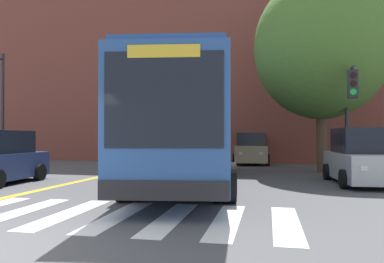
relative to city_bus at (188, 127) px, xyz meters
The scene contains 10 objects.
crosswalk 6.03m from the city_bus, 102.07° to the right, with size 9.50×3.43×0.01m.
lane_line_yellow_inner 9.54m from the city_bus, 115.51° to the left, with size 0.12×36.00×0.01m, color gold.
lane_line_yellow_outer 9.47m from the city_bus, 114.62° to the left, with size 0.12×36.00×0.01m, color gold.
city_bus is the anchor object (origin of this frame).
car_silver_far_lane 6.01m from the city_bus, 10.74° to the left, with size 2.20×4.14×1.91m.
car_tan_behind_bus 10.14m from the city_bus, 82.00° to the left, with size 2.32×4.68×1.84m.
traffic_light_near_corner 6.57m from the city_bus, 27.32° to the left, with size 0.44×2.63×4.51m.
traffic_light_overhead 4.26m from the city_bus, 123.79° to the left, with size 0.53×3.98×4.91m.
street_tree_curbside_large 8.09m from the city_bus, 46.43° to the left, with size 7.20×7.27×8.98m.
building_facade 16.16m from the city_bus, 100.21° to the left, with size 36.54×9.83×13.89m.
Camera 1 is at (4.41, -4.30, 1.62)m, focal length 35.00 mm.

